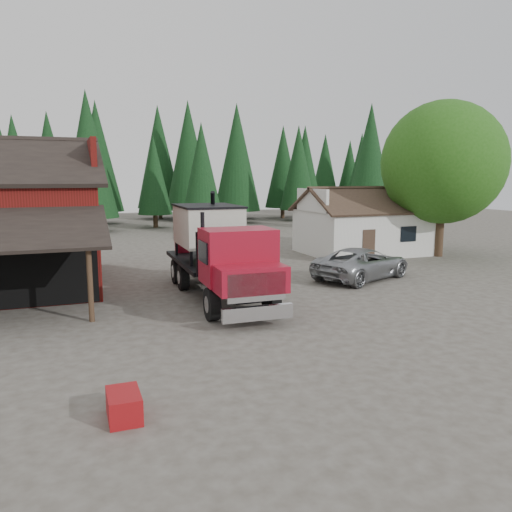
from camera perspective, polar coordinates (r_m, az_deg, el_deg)
name	(u,v)px	position (r m, az deg, el deg)	size (l,w,h in m)	color
ground	(254,321)	(18.53, -0.18, -7.46)	(120.00, 120.00, 0.00)	#484238
farmhouse	(363,229)	(35.53, 12.13, 3.00)	(8.60, 6.42, 4.65)	silver
deciduous_tree	(443,167)	(35.37, 20.61, 9.49)	(8.00, 8.00, 10.20)	#382619
conifer_backdrop	(125,224)	(59.20, -14.74, 3.60)	(76.00, 16.00, 16.00)	black
near_pine_b	(202,170)	(48.22, -6.22, 9.69)	(3.96, 3.96, 10.40)	#382619
near_pine_c	(370,160)	(51.19, 12.89, 10.60)	(4.84, 4.84, 12.40)	#382619
near_pine_d	(88,154)	(50.73, -18.64, 10.94)	(5.28, 5.28, 13.40)	#382619
feed_truck	(218,249)	(21.77, -4.35, 0.80)	(3.02, 10.28, 4.61)	black
silver_car	(362,263)	(26.53, 12.04, -0.82)	(2.72, 5.89, 1.64)	#9C9FA3
equip_box	(124,406)	(11.76, -14.85, -16.19)	(0.70, 1.10, 0.60)	maroon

